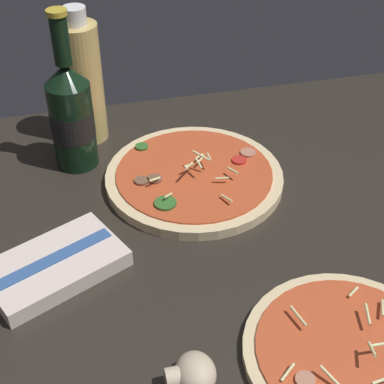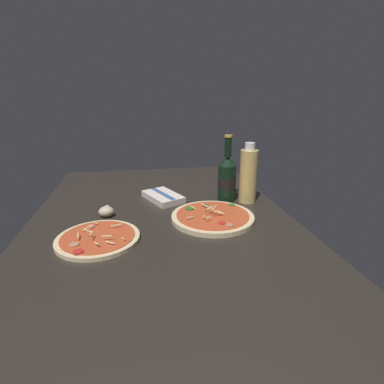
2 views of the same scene
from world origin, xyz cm
name	(u,v)px [view 1 (image 1 of 2)]	position (x,y,z in cm)	size (l,w,h in cm)	color
counter_slab	(267,252)	(0.00, 0.00, 1.25)	(160.00, 90.00, 2.50)	#28231E
pizza_near	(349,353)	(2.75, -19.98, 3.25)	(24.43, 24.43, 4.35)	beige
pizza_far	(194,177)	(-6.40, 17.07, 3.44)	(28.36, 28.36, 5.31)	beige
beer_bottle	(71,114)	(-24.04, 27.02, 11.87)	(7.07, 7.07, 26.25)	black
oil_bottle	(83,81)	(-21.33, 34.79, 13.33)	(6.83, 6.83, 23.56)	#D6B766
mushroom_left	(193,374)	(-15.49, -19.11, 4.37)	(5.61, 5.34, 3.74)	beige
dish_towel	(55,266)	(-29.22, 1.91, 3.71)	(20.62, 17.14, 2.56)	beige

